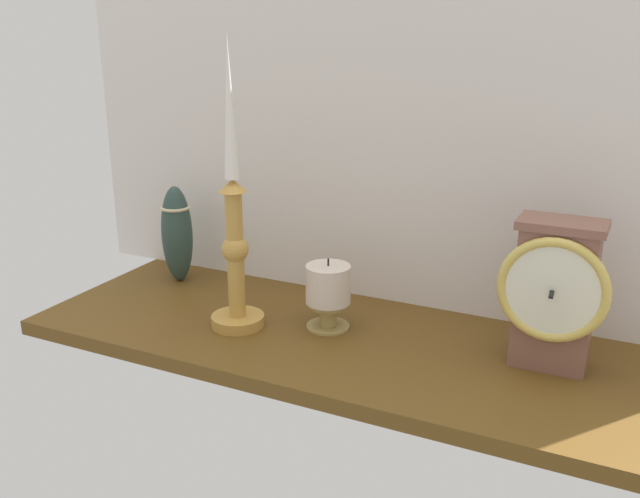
{
  "coord_description": "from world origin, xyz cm",
  "views": [
    {
      "loc": [
        41.68,
        -92.3,
        47.48
      ],
      "look_at": [
        -3.32,
        0.0,
        14.0
      ],
      "focal_mm": 39.38,
      "sensor_mm": 36.0,
      "label": 1
    }
  ],
  "objects_px": {
    "mantel_clock": "(555,293)",
    "pillar_candle_front": "(328,292)",
    "candlestick_tall_left": "(235,235)",
    "tall_ceramic_vase": "(177,233)"
  },
  "relations": [
    {
      "from": "mantel_clock",
      "to": "pillar_candle_front",
      "type": "xyz_separation_m",
      "value": [
        -0.34,
        -0.02,
        -0.05
      ]
    },
    {
      "from": "candlestick_tall_left",
      "to": "tall_ceramic_vase",
      "type": "relative_size",
      "value": 2.5
    },
    {
      "from": "tall_ceramic_vase",
      "to": "mantel_clock",
      "type": "bearing_deg",
      "value": -4.54
    },
    {
      "from": "mantel_clock",
      "to": "pillar_candle_front",
      "type": "height_order",
      "value": "mantel_clock"
    },
    {
      "from": "mantel_clock",
      "to": "candlestick_tall_left",
      "type": "relative_size",
      "value": 0.47
    },
    {
      "from": "pillar_candle_front",
      "to": "tall_ceramic_vase",
      "type": "xyz_separation_m",
      "value": [
        -0.35,
        0.07,
        0.03
      ]
    },
    {
      "from": "tall_ceramic_vase",
      "to": "pillar_candle_front",
      "type": "bearing_deg",
      "value": -11.58
    },
    {
      "from": "tall_ceramic_vase",
      "to": "candlestick_tall_left",
      "type": "bearing_deg",
      "value": -31.31
    },
    {
      "from": "pillar_candle_front",
      "to": "candlestick_tall_left",
      "type": "bearing_deg",
      "value": -156.66
    },
    {
      "from": "candlestick_tall_left",
      "to": "pillar_candle_front",
      "type": "bearing_deg",
      "value": 23.34
    }
  ]
}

